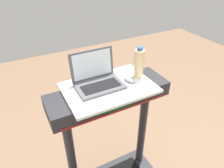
{
  "coord_description": "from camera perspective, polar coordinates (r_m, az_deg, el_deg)",
  "views": [
    {
      "loc": [
        -0.55,
        -0.4,
        1.96
      ],
      "look_at": [
        0.0,
        0.65,
        1.19
      ],
      "focal_mm": 33.46,
      "sensor_mm": 36.0,
      "label": 1
    }
  ],
  "objects": [
    {
      "name": "desk_board",
      "position": [
        1.48,
        -0.9,
        -1.01
      ],
      "size": [
        0.63,
        0.43,
        0.02
      ],
      "primitive_type": "cube",
      "color": "white",
      "rests_on": "treadmill_base"
    },
    {
      "name": "water_bottle",
      "position": [
        1.56,
        7.36,
        5.65
      ],
      "size": [
        0.08,
        0.08,
        0.24
      ],
      "color": "beige",
      "rests_on": "desk_board"
    },
    {
      "name": "laptop",
      "position": [
        1.48,
        -4.03,
        1.43
      ],
      "size": [
        0.33,
        0.25,
        0.23
      ],
      "rotation": [
        0.0,
        0.0,
        -0.08
      ],
      "color": "#515459",
      "rests_on": "desk_board"
    },
    {
      "name": "computer_mouse",
      "position": [
        1.54,
        4.82,
        1.34
      ],
      "size": [
        0.08,
        0.11,
        0.03
      ],
      "primitive_type": "ellipsoid",
      "rotation": [
        0.0,
        0.0,
        0.21
      ],
      "color": "#B2B2B7",
      "rests_on": "desk_board"
    }
  ]
}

